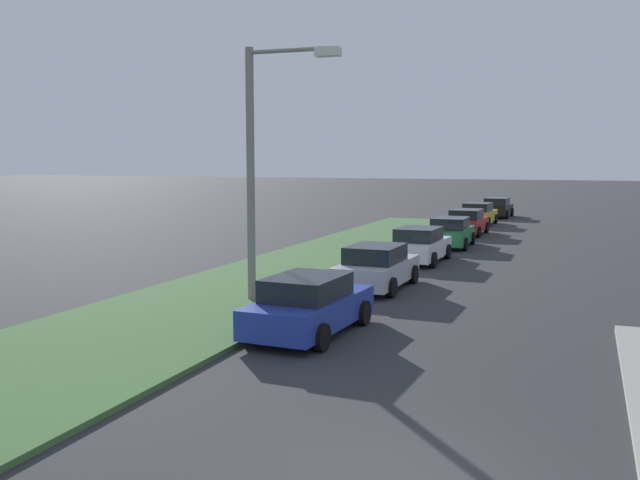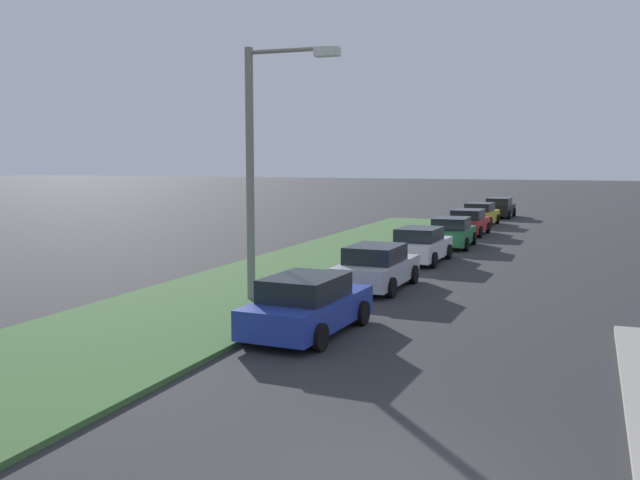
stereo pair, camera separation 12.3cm
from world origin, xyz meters
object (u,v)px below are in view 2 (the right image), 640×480
parked_car_blue (308,305)px  parked_car_red (468,222)px  parked_car_silver (376,267)px  parked_car_white (420,245)px  parked_car_yellow (480,214)px  parked_car_black (499,208)px  parked_car_green (452,233)px  streetlight (261,156)px

parked_car_blue → parked_car_red: same height
parked_car_silver → parked_car_white: (6.42, 0.03, 0.00)m
parked_car_red → parked_car_yellow: size_ratio=0.99×
parked_car_yellow → parked_car_black: bearing=-0.7°
parked_car_white → parked_car_black: same height
parked_car_green → parked_car_yellow: 12.42m
parked_car_silver → streetlight: size_ratio=0.58×
parked_car_green → parked_car_black: (19.16, 0.03, 0.00)m
parked_car_yellow → parked_car_black: same height
parked_car_blue → parked_car_black: size_ratio=1.01×
parked_car_white → parked_car_green: size_ratio=1.00×
parked_car_green → parked_car_red: same height
parked_car_white → parked_car_yellow: (18.03, 0.18, 0.00)m
parked_car_blue → parked_car_red: size_ratio=1.01×
parked_car_silver → parked_car_black: same height
parked_car_red → parked_car_yellow: same height
parked_car_blue → parked_car_silver: (6.44, 0.18, 0.00)m
parked_car_silver → parked_car_white: bearing=1.6°
parked_car_green → streetlight: 16.22m
parked_car_silver → parked_car_yellow: size_ratio=0.99×
parked_car_white → parked_car_yellow: 18.03m
parked_car_silver → streetlight: (-3.52, 2.50, 3.67)m
parked_car_blue → streetlight: (2.92, 2.68, 3.67)m
parked_car_green → parked_car_red: bearing=0.4°
parked_car_green → parked_car_red: (5.99, 0.17, 0.00)m
parked_car_green → parked_car_yellow: (12.41, 0.46, 0.00)m
streetlight → parked_car_green: bearing=-10.0°
parked_car_green → parked_car_black: size_ratio=1.00×
parked_car_blue → parked_car_red: (24.46, 0.11, 0.00)m
parked_car_black → parked_car_green: bearing=-178.0°
parked_car_black → parked_car_yellow: bearing=178.3°
parked_car_blue → parked_car_white: (12.86, 0.21, 0.00)m
parked_car_green → parked_car_red: 5.99m
parked_car_yellow → parked_car_black: size_ratio=1.01×
parked_car_blue → parked_car_red: 24.46m
parked_car_black → streetlight: bearing=177.5°
parked_car_white → streetlight: 10.88m
parked_car_yellow → streetlight: size_ratio=0.58×
parked_car_yellow → parked_car_blue: bearing=-176.3°
parked_car_blue → parked_car_yellow: bearing=3.6°
parked_car_blue → parked_car_black: 37.64m
parked_car_silver → streetlight: 5.67m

